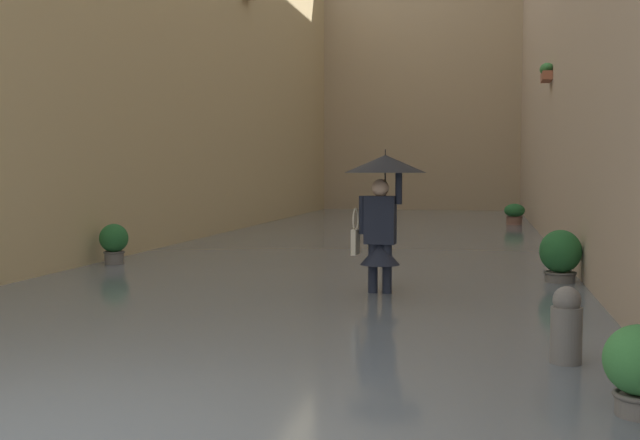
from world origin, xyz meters
name	(u,v)px	position (x,y,z in m)	size (l,w,h in m)	color
ground_plane	(370,248)	(0.00, -13.24, 0.00)	(66.21, 66.21, 0.00)	slate
flood_water	(370,244)	(0.00, -13.24, 0.09)	(8.42, 32.48, 0.18)	slate
building_facade_right	(169,50)	(4.71, -13.24, 4.51)	(2.04, 30.48, 9.02)	tan
building_facade_far	(422,54)	(0.00, -27.38, 6.34)	(11.22, 1.80, 12.68)	tan
person_wading	(383,197)	(-1.24, -5.89, 1.39)	(1.02, 1.02, 1.98)	black
potted_plant_mid_left	(514,216)	(-3.32, -18.79, 0.44)	(0.58, 0.58, 0.78)	brown
potted_plant_near_left	(560,259)	(-3.51, -7.36, 0.50)	(0.57, 0.57, 0.90)	#66605B
potted_plant_mid_right	(114,245)	(3.44, -7.93, 0.49)	(0.47, 0.47, 0.84)	#66605B
potted_plant_far_left	(640,374)	(-3.44, -1.43, 0.44)	(0.45, 0.45, 0.75)	#66605B
mooring_bollard	(566,336)	(-3.13, -2.71, 0.40)	(0.25, 0.25, 0.80)	slate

